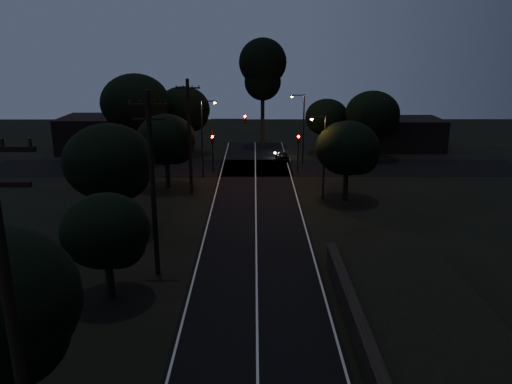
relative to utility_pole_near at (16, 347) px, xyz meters
name	(u,v)px	position (x,y,z in m)	size (l,w,h in m)	color
road_surface	(256,196)	(6.00, 33.12, -6.23)	(60.00, 70.00, 0.03)	black
utility_pole_near	(16,347)	(0.00, 0.00, 0.00)	(2.20, 0.30, 12.00)	black
utility_pole_mid	(152,183)	(0.00, 17.00, -0.51)	(2.20, 0.30, 11.00)	black
utility_pole_far	(189,135)	(0.00, 34.00, -0.76)	(2.20, 0.30, 10.50)	black
tree_left_b	(108,233)	(-1.84, 13.91, -2.40)	(4.67, 4.67, 5.94)	black
tree_left_c	(112,164)	(-4.27, 23.87, -1.01)	(6.41, 6.41, 8.10)	black
tree_left_d	(168,141)	(-2.30, 35.89, -1.62)	(5.62, 5.62, 7.13)	black
tree_far_nw	(185,110)	(-2.76, 51.87, -0.79)	(6.65, 6.65, 8.42)	black
tree_far_w	(138,105)	(-7.72, 47.84, 0.39)	(8.01, 8.01, 10.21)	black
tree_far_ne	(328,118)	(15.19, 51.89, -1.79)	(5.44, 5.44, 6.89)	black
tree_far_e	(374,115)	(20.23, 48.87, -0.96)	(6.42, 6.42, 8.15)	black
tree_right_a	(350,150)	(14.20, 31.89, -1.66)	(5.57, 5.57, 7.07)	black
tall_pine	(263,69)	(7.00, 57.00, 4.04)	(6.28, 6.28, 14.27)	black
building_left	(102,133)	(-14.00, 54.00, -4.05)	(10.00, 8.00, 4.40)	black
building_right	(405,133)	(26.00, 55.00, -4.25)	(9.00, 7.00, 4.00)	black
signal_left	(213,147)	(1.40, 41.99, -3.41)	(0.28, 0.35, 4.10)	black
signal_right	(298,147)	(10.60, 41.99, -3.41)	(0.28, 0.35, 4.10)	black
signal_mast	(228,133)	(3.09, 41.99, -1.91)	(3.70, 0.35, 6.25)	black
streetlight_a	(204,133)	(0.69, 40.00, -1.61)	(1.66, 0.26, 8.00)	black
streetlight_b	(302,124)	(11.31, 46.00, -1.61)	(1.66, 0.26, 8.00)	black
streetlight_c	(322,152)	(11.83, 32.00, -1.89)	(1.46, 0.26, 7.50)	black
car	(282,155)	(9.20, 48.00, -5.69)	(1.31, 3.25, 1.11)	black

